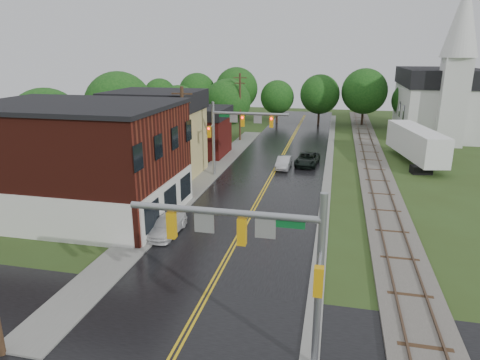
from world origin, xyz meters
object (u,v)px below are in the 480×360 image
(pickup_white, at_px, (167,225))
(utility_pole_b, at_px, (184,137))
(brick_building, at_px, (78,160))
(traffic_signal_near, at_px, (262,247))
(tree_left_b, at_px, (120,108))
(suv_dark, at_px, (307,159))
(traffic_signal_far, at_px, (235,126))
(tree_left_a, at_px, (48,127))
(sedan_silver, at_px, (284,163))
(semi_trailer, at_px, (416,143))
(tree_left_e, at_px, (229,103))
(tree_left_c, at_px, (179,110))
(utility_pole_c, at_px, (240,106))
(church, at_px, (440,95))

(pickup_white, bearing_deg, utility_pole_b, 103.92)
(brick_building, distance_m, traffic_signal_near, 20.60)
(utility_pole_b, xyz_separation_m, tree_left_b, (-11.05, 9.90, 1.00))
(traffic_signal_near, distance_m, suv_dark, 31.16)
(traffic_signal_far, xyz_separation_m, tree_left_b, (-14.38, 4.90, 0.74))
(brick_building, relative_size, traffic_signal_near, 1.95)
(tree_left_a, distance_m, sedan_silver, 23.01)
(pickup_white, xyz_separation_m, semi_trailer, (19.28, 23.80, 1.65))
(semi_trailer, bearing_deg, tree_left_b, -171.92)
(suv_dark, bearing_deg, pickup_white, -106.09)
(traffic_signal_far, relative_size, tree_left_e, 0.90)
(pickup_white, bearing_deg, tree_left_a, 150.33)
(traffic_signal_near, relative_size, tree_left_c, 0.96)
(traffic_signal_far, bearing_deg, utility_pole_b, -123.68)
(traffic_signal_near, xyz_separation_m, suv_dark, (-0.36, 30.86, -4.30))
(brick_building, bearing_deg, tree_left_c, 93.14)
(tree_left_c, bearing_deg, traffic_signal_near, -65.44)
(brick_building, xyz_separation_m, utility_pole_c, (5.68, 29.00, 0.57))
(tree_left_b, bearing_deg, traffic_signal_far, -18.81)
(brick_building, distance_m, tree_left_c, 24.94)
(utility_pole_b, xyz_separation_m, semi_trailer, (21.28, 14.48, -2.46))
(utility_pole_c, bearing_deg, brick_building, -101.09)
(tree_left_c, distance_m, suv_dark, 18.76)
(utility_pole_b, xyz_separation_m, suv_dark, (9.91, 10.86, -4.05))
(tree_left_c, bearing_deg, semi_trailer, -6.87)
(utility_pole_c, relative_size, tree_left_e, 1.10)
(suv_dark, height_order, sedan_silver, suv_dark)
(utility_pole_b, height_order, tree_left_a, utility_pole_b)
(suv_dark, bearing_deg, church, 56.34)
(brick_building, relative_size, utility_pole_b, 1.59)
(church, relative_size, sedan_silver, 5.27)
(tree_left_c, height_order, semi_trailer, tree_left_c)
(brick_building, distance_m, traffic_signal_far, 15.03)
(church, xyz_separation_m, tree_left_c, (-33.85, -13.84, -1.32))
(tree_left_b, relative_size, semi_trailer, 0.79)
(suv_dark, bearing_deg, semi_trailer, 23.00)
(church, bearing_deg, semi_trailer, -107.75)
(church, relative_size, semi_trailer, 1.63)
(suv_dark, bearing_deg, tree_left_c, 162.77)
(brick_building, relative_size, tree_left_b, 1.48)
(tree_left_a, bearing_deg, church, 38.63)
(utility_pole_b, distance_m, utility_pole_c, 22.00)
(tree_left_a, xyz_separation_m, tree_left_e, (11.00, 24.00, -0.30))
(church, height_order, traffic_signal_near, church)
(tree_left_a, bearing_deg, brick_building, -43.13)
(church, relative_size, traffic_signal_far, 2.72)
(brick_building, height_order, tree_left_b, tree_left_b)
(church, relative_size, suv_dark, 4.17)
(suv_dark, bearing_deg, traffic_signal_near, -84.01)
(traffic_signal_far, xyz_separation_m, tree_left_e, (-5.38, 18.90, -0.16))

